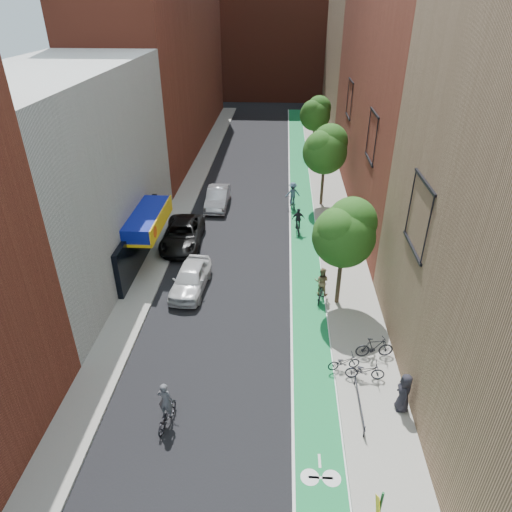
% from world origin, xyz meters
% --- Properties ---
extents(ground, '(160.00, 160.00, 0.00)m').
position_xyz_m(ground, '(0.00, 0.00, 0.00)').
color(ground, black).
rests_on(ground, ground).
extents(bike_lane, '(2.00, 68.00, 0.01)m').
position_xyz_m(bike_lane, '(4.00, 26.00, 0.01)').
color(bike_lane, '#167B36').
rests_on(bike_lane, ground).
extents(sidewalk_left, '(2.00, 68.00, 0.15)m').
position_xyz_m(sidewalk_left, '(-6.00, 26.00, 0.07)').
color(sidewalk_left, gray).
rests_on(sidewalk_left, ground).
extents(sidewalk_right, '(3.00, 68.00, 0.15)m').
position_xyz_m(sidewalk_right, '(6.50, 26.00, 0.07)').
color(sidewalk_right, gray).
rests_on(sidewalk_right, ground).
extents(building_left_white, '(8.00, 20.00, 12.00)m').
position_xyz_m(building_left_white, '(-11.00, 14.00, 6.00)').
color(building_left_white, silver).
rests_on(building_left_white, ground).
extents(building_left_far_red, '(8.00, 36.00, 22.00)m').
position_xyz_m(building_left_far_red, '(-11.00, 42.00, 11.00)').
color(building_left_far_red, maroon).
rests_on(building_left_far_red, ground).
extents(building_right_mid_red, '(8.00, 28.00, 22.00)m').
position_xyz_m(building_right_mid_red, '(12.00, 26.00, 11.00)').
color(building_right_mid_red, maroon).
rests_on(building_right_mid_red, ground).
extents(building_right_far_tan, '(8.00, 20.00, 18.00)m').
position_xyz_m(building_right_far_tan, '(12.00, 50.00, 9.00)').
color(building_right_far_tan, '#8C6B4C').
rests_on(building_right_far_tan, ground).
extents(building_far_closure, '(30.00, 14.00, 20.00)m').
position_xyz_m(building_far_closure, '(0.00, 72.00, 10.00)').
color(building_far_closure, maroon).
rests_on(building_far_closure, ground).
extents(tree_near, '(3.40, 3.36, 6.42)m').
position_xyz_m(tree_near, '(5.65, 10.02, 4.66)').
color(tree_near, '#332619').
rests_on(tree_near, ground).
extents(tree_mid, '(3.55, 3.53, 6.74)m').
position_xyz_m(tree_mid, '(5.65, 24.02, 4.89)').
color(tree_mid, '#332619').
rests_on(tree_mid, ground).
extents(tree_far, '(3.30, 3.25, 6.21)m').
position_xyz_m(tree_far, '(5.65, 38.02, 4.50)').
color(tree_far, '#332619').
rests_on(tree_far, ground).
extents(parked_car_white, '(2.16, 4.72, 1.57)m').
position_xyz_m(parked_car_white, '(-3.00, 10.98, 0.79)').
color(parked_car_white, silver).
rests_on(parked_car_white, ground).
extents(parked_car_black, '(2.90, 5.84, 1.59)m').
position_xyz_m(parked_car_black, '(-4.60, 16.60, 0.79)').
color(parked_car_black, black).
rests_on(parked_car_black, ground).
extents(parked_car_silver, '(1.71, 4.81, 1.58)m').
position_xyz_m(parked_car_silver, '(-3.00, 23.29, 0.79)').
color(parked_car_silver, '#909398').
rests_on(parked_car_silver, ground).
extents(cyclist_lead, '(0.90, 1.82, 2.12)m').
position_xyz_m(cyclist_lead, '(-2.20, 1.16, 0.72)').
color(cyclist_lead, black).
rests_on(cyclist_lead, ground).
extents(cyclist_lane_near, '(0.98, 1.74, 2.08)m').
position_xyz_m(cyclist_lane_near, '(4.70, 10.39, 0.89)').
color(cyclist_lane_near, black).
rests_on(cyclist_lane_near, ground).
extents(cyclist_lane_mid, '(0.97, 1.68, 1.94)m').
position_xyz_m(cyclist_lane_mid, '(3.56, 18.81, 0.73)').
color(cyclist_lane_mid, black).
rests_on(cyclist_lane_mid, ground).
extents(cyclist_lane_far, '(1.34, 1.68, 2.21)m').
position_xyz_m(cyclist_lane_far, '(3.20, 23.39, 1.03)').
color(cyclist_lane_far, black).
rests_on(cyclist_lane_far, ground).
extents(parked_bike_near, '(1.63, 0.89, 0.81)m').
position_xyz_m(parked_bike_near, '(5.40, 4.59, 0.56)').
color(parked_bike_near, black).
rests_on(parked_bike_near, sidewalk_right).
extents(parked_bike_mid, '(1.90, 0.73, 1.12)m').
position_xyz_m(parked_bike_mid, '(6.96, 5.54, 0.71)').
color(parked_bike_mid, black).
rests_on(parked_bike_mid, sidewalk_right).
extents(parked_bike_far, '(1.81, 0.68, 0.94)m').
position_xyz_m(parked_bike_far, '(6.29, 4.03, 0.62)').
color(parked_bike_far, black).
rests_on(parked_bike_far, sidewalk_right).
extents(pedestrian, '(0.60, 0.91, 1.87)m').
position_xyz_m(pedestrian, '(7.60, 2.35, 1.08)').
color(pedestrian, black).
rests_on(pedestrian, sidewalk_right).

